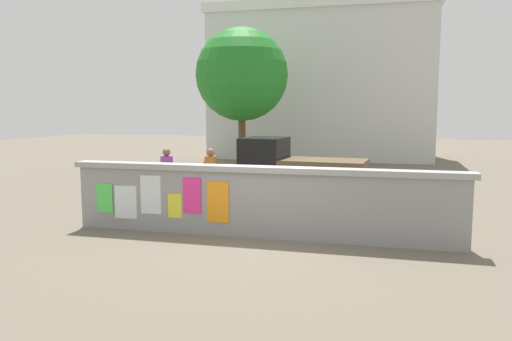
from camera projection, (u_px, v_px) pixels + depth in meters
The scene contains 10 objects.
ground at pixel (314, 183), 18.35m from camera, with size 60.00×60.00×0.00m, color #6B6051.
poster_wall at pixel (259, 201), 10.58m from camera, with size 8.50×0.42×1.51m.
auto_rickshaw_truck at pixel (297, 171), 14.77m from camera, with size 3.71×1.78×1.85m.
motorcycle at pixel (344, 208), 11.38m from camera, with size 1.87×0.68×0.87m.
bicycle_near at pixel (158, 203), 12.55m from camera, with size 1.71×0.44×0.95m.
bicycle_far at pixel (418, 197), 13.36m from camera, with size 1.68×0.51×0.95m.
person_walking at pixel (167, 171), 13.99m from camera, with size 0.45×0.45×1.62m.
person_bystander at pixel (211, 171), 13.96m from camera, with size 0.48×0.48×1.62m.
tree_roadside at pixel (242, 75), 22.17m from camera, with size 4.08×4.08×6.24m.
building_background at pixel (323, 83), 28.28m from camera, with size 12.11×6.08×8.23m.
Camera 1 is at (2.60, -10.09, 2.69)m, focal length 35.42 mm.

